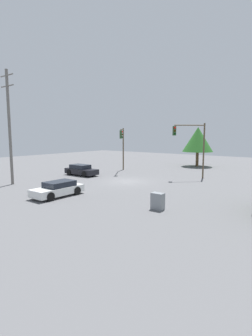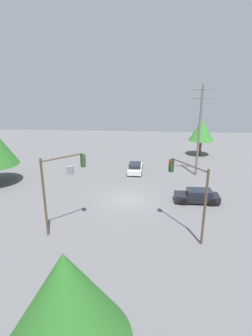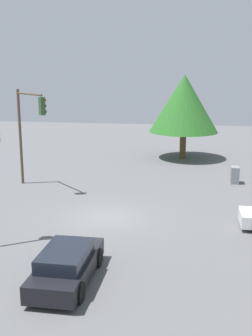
# 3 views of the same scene
# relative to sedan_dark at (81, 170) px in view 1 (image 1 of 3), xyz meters

# --- Properties ---
(ground_plane) EXTENTS (80.00, 80.00, 0.00)m
(ground_plane) POSITION_rel_sedan_dark_xyz_m (7.04, 0.06, -0.65)
(ground_plane) COLOR #5B5B5E
(sedan_dark) EXTENTS (4.37, 1.87, 1.33)m
(sedan_dark) POSITION_rel_sedan_dark_xyz_m (0.00, 0.00, 0.00)
(sedan_dark) COLOR black
(sedan_dark) RESTS_ON ground_plane
(sedan_white) EXTENTS (1.91, 4.34, 1.23)m
(sedan_white) POSITION_rel_sedan_dark_xyz_m (6.73, -8.80, -0.04)
(sedan_white) COLOR silver
(sedan_white) RESTS_ON ground_plane
(traffic_signal_main) EXTENTS (2.57, 3.64, 5.93)m
(traffic_signal_main) POSITION_rel_sedan_dark_xyz_m (1.86, 5.93, 3.45)
(traffic_signal_main) COLOR brown
(traffic_signal_main) RESTS_ON ground_plane
(traffic_signal_cross) EXTENTS (2.79, 2.86, 6.34)m
(traffic_signal_cross) POSITION_rel_sedan_dark_xyz_m (11.81, 6.09, 3.68)
(traffic_signal_cross) COLOR brown
(traffic_signal_cross) RESTS_ON ground_plane
(utility_pole_tall) EXTENTS (2.20, 0.28, 11.35)m
(utility_pole_tall) POSITION_rel_sedan_dark_xyz_m (-1.23, -8.31, 5.33)
(utility_pole_tall) COLOR slate
(utility_pole_tall) RESTS_ON ground_plane
(electrical_cabinet) EXTENTS (0.84, 0.55, 1.14)m
(electrical_cabinet) POSITION_rel_sedan_dark_xyz_m (15.20, -7.13, -0.08)
(electrical_cabinet) COLOR gray
(electrical_cabinet) RESTS_ON ground_plane
(tree_corner) EXTENTS (4.74, 4.74, 6.21)m
(tree_corner) POSITION_rel_sedan_dark_xyz_m (7.79, 17.59, 3.61)
(tree_corner) COLOR brown
(tree_corner) RESTS_ON ground_plane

